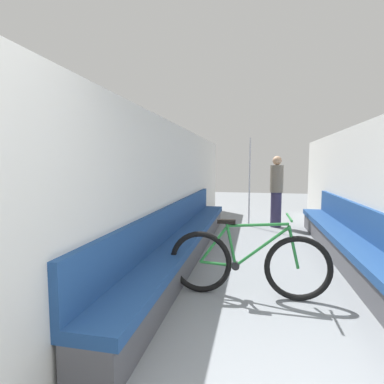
{
  "coord_description": "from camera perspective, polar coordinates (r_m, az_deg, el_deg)",
  "views": [
    {
      "loc": [
        -0.17,
        -0.71,
        1.47
      ],
      "look_at": [
        -1.26,
        4.49,
        0.97
      ],
      "focal_mm": 28.0,
      "sensor_mm": 36.0,
      "label": 1
    }
  ],
  "objects": [
    {
      "name": "wall_left",
      "position": [
        4.57,
        -4.71,
        0.08
      ],
      "size": [
        0.1,
        10.5,
        2.11
      ],
      "primitive_type": "cube",
      "color": "silver",
      "rests_on": "ground"
    },
    {
      "name": "bench_seat_row_left",
      "position": [
        4.73,
        -1.31,
        -9.21
      ],
      "size": [
        0.46,
        5.76,
        0.86
      ],
      "color": "#4C4C51",
      "rests_on": "ground"
    },
    {
      "name": "bench_seat_row_right",
      "position": [
        4.82,
        28.59,
        -9.6
      ],
      "size": [
        0.46,
        5.76,
        0.86
      ],
      "color": "#4C4C51",
      "rests_on": "ground"
    },
    {
      "name": "wall_right",
      "position": [
        4.68,
        32.33,
        -0.61
      ],
      "size": [
        0.1,
        10.5,
        2.11
      ],
      "primitive_type": "cube",
      "color": "silver",
      "rests_on": "ground"
    },
    {
      "name": "grab_pole_near",
      "position": [
        7.17,
        10.89,
        1.59
      ],
      "size": [
        0.08,
        0.08,
        2.09
      ],
      "color": "gray",
      "rests_on": "ground"
    },
    {
      "name": "passenger_standing",
      "position": [
        7.25,
        15.78,
        0.26
      ],
      "size": [
        0.3,
        0.3,
        1.66
      ],
      "rotation": [
        0.0,
        0.0,
        -2.85
      ],
      "color": "#332D4C",
      "rests_on": "ground"
    },
    {
      "name": "bicycle",
      "position": [
        3.46,
        10.52,
        -13.23
      ],
      "size": [
        1.78,
        0.46,
        0.92
      ],
      "rotation": [
        0.0,
        0.0,
        0.32
      ],
      "color": "black",
      "rests_on": "ground"
    }
  ]
}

